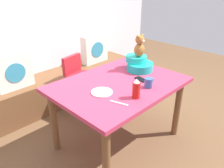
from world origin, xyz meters
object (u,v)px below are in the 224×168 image
Objects in this scene: pillow_floral_left at (13,71)px; teddy_bear at (140,46)px; highchair at (80,77)px; infant_seat_teal at (139,64)px; pillow_floral_right at (95,49)px; coffee_mug at (149,83)px; dining_table at (119,91)px; ketchup_bottle at (136,89)px; cell_phone at (141,79)px; dinner_plate_near at (102,92)px.

teddy_bear is (0.98, -1.13, 0.34)m from pillow_floral_left.
infant_seat_teal is (0.31, -0.72, 0.29)m from highchair.
coffee_mug is (-0.61, -1.49, 0.11)m from pillow_floral_right.
pillow_floral_right is (1.31, 0.00, 0.00)m from pillow_floral_left.
ketchup_bottle is at bearing -111.06° from dining_table.
coffee_mug is (0.25, 0.05, -0.04)m from ketchup_bottle.
coffee_mug is at bearing 71.63° from cell_phone.
coffee_mug is (-0.28, -0.35, -0.02)m from infant_seat_teal.
pillow_floral_left reaches higher than cell_phone.
cell_phone is at bearing -135.39° from infant_seat_teal.
highchair is 3.16× the size of teddy_bear.
pillow_floral_right is 3.67× the size of coffee_mug.
infant_seat_teal is (0.98, -1.13, 0.13)m from pillow_floral_left.
teddy_bear is at bearing 9.55° from dinner_plate_near.
pillow_floral_right is 0.34× the size of dining_table.
teddy_bear is 0.39m from cell_phone.
pillow_floral_left is at bearing 130.96° from teddy_bear.
teddy_bear is at bearing -66.77° from highchair.
highchair is 5.49× the size of cell_phone.
ketchup_bottle is 1.28× the size of cell_phone.
pillow_floral_left is 1.54m from teddy_bear.
infant_seat_teal is 0.67m from ketchup_bottle.
infant_seat_teal reaches higher than coffee_mug.
ketchup_bottle is 0.40m from cell_phone.
pillow_floral_right is at bearing -101.02° from cell_phone.
dinner_plate_near is at bearing 118.13° from ketchup_bottle.
coffee_mug is at bearing -112.16° from pillow_floral_right.
dining_table is at bearing -97.25° from highchair.
infant_seat_teal is 2.29× the size of cell_phone.
dinner_plate_near reaches higher than dining_table.
pillow_floral_right reaches higher than cell_phone.
dinner_plate_near is (-0.68, -0.12, -0.07)m from infant_seat_teal.
ketchup_bottle is at bearing -61.87° from dinner_plate_near.
highchair is 3.95× the size of dinner_plate_near.
dining_table is at bearing -64.61° from pillow_floral_left.
pillow_floral_left is 1.51m from infant_seat_teal.
highchair is at bearing 65.76° from dinner_plate_near.
dining_table is 9.11× the size of cell_phone.
ketchup_bottle reaches higher than highchair.
pillow_floral_right is at bearing 74.12° from teddy_bear.
pillow_floral_right and infant_seat_teal have the same top height.
dining_table is 5.25× the size of teddy_bear.
highchair is at bearing 82.75° from dining_table.
cell_phone is (0.49, -0.08, -0.00)m from dinner_plate_near.
ketchup_bottle is at bearing 41.60° from cell_phone.
pillow_floral_left is 3.67× the size of coffee_mug.
ketchup_bottle is (-0.86, -1.53, 0.15)m from pillow_floral_right.
cell_phone is (0.34, 0.20, -0.08)m from ketchup_bottle.
highchair is at bearing 91.36° from coffee_mug.
coffee_mug is at bearing -30.61° from dinner_plate_near.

